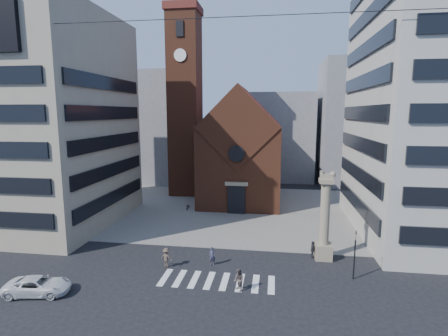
{
  "coord_description": "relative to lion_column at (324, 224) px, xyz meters",
  "views": [
    {
      "loc": [
        5.11,
        -30.2,
        14.07
      ],
      "look_at": [
        -0.46,
        8.0,
        7.9
      ],
      "focal_mm": 28.0,
      "sensor_mm": 36.0,
      "label": 1
    }
  ],
  "objects": [
    {
      "name": "scooter_4",
      "position": [
        -9.93,
        14.98,
        -3.0
      ],
      "size": [
        0.55,
        1.57,
        0.82
      ],
      "primitive_type": "imported",
      "rotation": [
        0.0,
        0.0,
        -0.0
      ],
      "color": "black",
      "rests_on": "piazza"
    },
    {
      "name": "scooter_2",
      "position": [
        -13.59,
        14.98,
        -3.0
      ],
      "size": [
        0.55,
        1.57,
        0.82
      ],
      "primitive_type": "imported",
      "rotation": [
        0.0,
        0.0,
        -0.0
      ],
      "color": "black",
      "rests_on": "piazza"
    },
    {
      "name": "church",
      "position": [
        -10.01,
        22.04,
        4.53
      ],
      "size": [
        12.0,
        16.65,
        18.0
      ],
      "color": "brown",
      "rests_on": "ground"
    },
    {
      "name": "pedestrian_0",
      "position": [
        -10.42,
        -2.95,
        -2.6
      ],
      "size": [
        0.68,
        0.5,
        1.72
      ],
      "primitive_type": "imported",
      "rotation": [
        0.0,
        0.0,
        0.14
      ],
      "color": "#353448",
      "rests_on": "ground"
    },
    {
      "name": "traffic_light",
      "position": [
        1.99,
        -4.0,
        -1.17
      ],
      "size": [
        0.13,
        0.16,
        4.3
      ],
      "color": "black",
      "rests_on": "ground"
    },
    {
      "name": "zebra_crossing",
      "position": [
        -9.46,
        -6.0,
        -3.45
      ],
      "size": [
        10.2,
        3.2,
        0.01
      ],
      "primitive_type": null,
      "color": "white",
      "rests_on": "ground"
    },
    {
      "name": "pedestrian_2",
      "position": [
        -1.01,
        0.0,
        -2.6
      ],
      "size": [
        0.44,
        1.01,
        1.7
      ],
      "primitive_type": "imported",
      "rotation": [
        0.0,
        0.0,
        1.55
      ],
      "color": "#26272E",
      "rests_on": "ground"
    },
    {
      "name": "pedestrian_1",
      "position": [
        -7.47,
        -7.39,
        -2.53
      ],
      "size": [
        1.09,
        1.13,
        1.84
      ],
      "primitive_type": "imported",
      "rotation": [
        0.0,
        0.0,
        -0.96
      ],
      "color": "#534743",
      "rests_on": "ground"
    },
    {
      "name": "building_left",
      "position": [
        -34.01,
        7.0,
        9.54
      ],
      "size": [
        18.0,
        20.0,
        26.0
      ],
      "primitive_type": "cube",
      "color": "#9F917B",
      "rests_on": "ground"
    },
    {
      "name": "pedestrian_3",
      "position": [
        -14.49,
        -4.0,
        -2.55
      ],
      "size": [
        1.31,
        0.95,
        1.82
      ],
      "primitive_type": "imported",
      "rotation": [
        0.0,
        0.0,
        2.89
      ],
      "color": "#4F4034",
      "rests_on": "ground"
    },
    {
      "name": "campanile",
      "position": [
        -20.01,
        25.0,
        12.28
      ],
      "size": [
        5.5,
        5.5,
        31.2
      ],
      "color": "brown",
      "rests_on": "ground"
    },
    {
      "name": "bg_block_right",
      "position": [
        11.99,
        39.0,
        8.54
      ],
      "size": [
        16.0,
        14.0,
        24.0
      ],
      "primitive_type": "cube",
      "color": "gray",
      "rests_on": "ground"
    },
    {
      "name": "scooter_1",
      "position": [
        -15.42,
        14.98,
        -2.95
      ],
      "size": [
        0.43,
        1.52,
        0.91
      ],
      "primitive_type": "imported",
      "rotation": [
        0.0,
        0.0,
        -0.0
      ],
      "color": "black",
      "rests_on": "piazza"
    },
    {
      "name": "bg_block_mid",
      "position": [
        -4.01,
        42.0,
        5.54
      ],
      "size": [
        14.0,
        12.0,
        18.0
      ],
      "primitive_type": "cube",
      "color": "gray",
      "rests_on": "ground"
    },
    {
      "name": "ground",
      "position": [
        -10.01,
        -3.0,
        -3.46
      ],
      "size": [
        120.0,
        120.0,
        0.0
      ],
      "primitive_type": "plane",
      "color": "black",
      "rests_on": "ground"
    },
    {
      "name": "scooter_6",
      "position": [
        -6.27,
        14.98,
        -3.0
      ],
      "size": [
        0.55,
        1.57,
        0.82
      ],
      "primitive_type": "imported",
      "rotation": [
        0.0,
        0.0,
        -0.0
      ],
      "color": "black",
      "rests_on": "piazza"
    },
    {
      "name": "scooter_3",
      "position": [
        -11.76,
        14.98,
        -2.95
      ],
      "size": [
        0.43,
        1.52,
        0.91
      ],
      "primitive_type": "imported",
      "rotation": [
        0.0,
        0.0,
        -0.0
      ],
      "color": "black",
      "rests_on": "piazza"
    },
    {
      "name": "scooter_5",
      "position": [
        -8.1,
        14.98,
        -2.95
      ],
      "size": [
        0.43,
        1.52,
        0.91
      ],
      "primitive_type": "imported",
      "rotation": [
        0.0,
        0.0,
        -0.0
      ],
      "color": "black",
      "rests_on": "piazza"
    },
    {
      "name": "piazza",
      "position": [
        -10.01,
        16.0,
        -3.43
      ],
      "size": [
        46.0,
        30.0,
        0.05
      ],
      "primitive_type": "cube",
      "color": "gray",
      "rests_on": "ground"
    },
    {
      "name": "bg_block_left",
      "position": [
        -30.01,
        37.0,
        7.54
      ],
      "size": [
        16.0,
        14.0,
        22.0
      ],
      "primitive_type": "cube",
      "color": "gray",
      "rests_on": "ground"
    },
    {
      "name": "scooter_0",
      "position": [
        -17.25,
        14.98,
        -3.0
      ],
      "size": [
        0.55,
        1.57,
        0.82
      ],
      "primitive_type": "imported",
      "rotation": [
        0.0,
        0.0,
        -0.0
      ],
      "color": "black",
      "rests_on": "piazza"
    },
    {
      "name": "lion_column",
      "position": [
        0.0,
        0.0,
        0.0
      ],
      "size": [
        1.63,
        1.6,
        8.68
      ],
      "color": "gray",
      "rests_on": "ground"
    },
    {
      "name": "white_car",
      "position": [
        -22.95,
        -10.12,
        -2.77
      ],
      "size": [
        5.24,
        3.09,
        1.37
      ],
      "primitive_type": "imported",
      "rotation": [
        0.0,
        0.0,
        1.74
      ],
      "color": "silver",
      "rests_on": "ground"
    }
  ]
}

